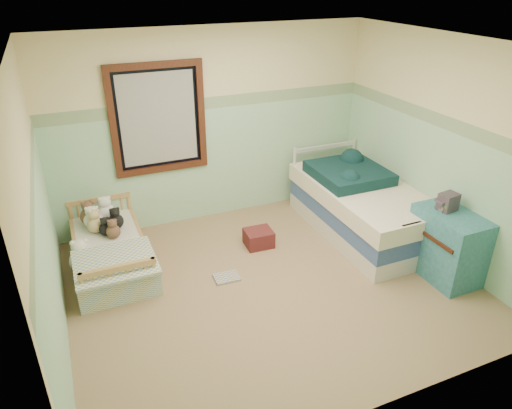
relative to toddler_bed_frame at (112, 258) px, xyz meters
name	(u,v)px	position (x,y,z in m)	size (l,w,h in m)	color
floor	(270,284)	(1.53, -1.05, -0.11)	(4.20, 3.60, 0.02)	#937556
ceiling	(274,44)	(1.53, -1.05, 2.41)	(4.20, 3.60, 0.02)	white
wall_back	(213,127)	(1.53, 0.75, 1.15)	(4.20, 0.04, 2.50)	beige
wall_front	(386,280)	(1.53, -2.85, 1.15)	(4.20, 0.04, 2.50)	beige
wall_left	(39,220)	(-0.57, -1.05, 1.15)	(0.04, 3.60, 2.50)	beige
wall_right	(440,150)	(3.63, -1.05, 1.15)	(0.04, 3.60, 2.50)	beige
wainscot_mint	(215,164)	(1.53, 0.74, 0.65)	(4.20, 0.01, 1.50)	#94C9A6
border_strip	(212,103)	(1.53, 0.74, 1.48)	(4.20, 0.01, 0.15)	#3F753D
window_frame	(158,119)	(0.83, 0.71, 1.35)	(1.16, 0.06, 1.36)	black
window_blinds	(158,119)	(0.83, 0.72, 1.35)	(0.92, 0.01, 1.12)	#B9BAB2
toddler_bed_frame	(112,258)	(0.00, 0.00, 0.00)	(0.77, 1.54, 0.20)	#B47E48
toddler_mattress	(110,246)	(0.00, 0.00, 0.16)	(0.70, 1.47, 0.12)	silver
patchwork_quilt	(115,262)	(0.00, -0.48, 0.23)	(0.83, 0.77, 0.03)	#7495B7
plush_bed_brown	(89,216)	(-0.15, 0.50, 0.32)	(0.21, 0.21, 0.21)	brown
plush_bed_white	(106,213)	(0.05, 0.50, 0.33)	(0.22, 0.22, 0.22)	white
plush_bed_tan	(96,224)	(-0.10, 0.28, 0.32)	(0.20, 0.20, 0.20)	#E0C084
plush_bed_dark	(116,221)	(0.13, 0.28, 0.31)	(0.18, 0.18, 0.18)	black
plush_floor_cream	(83,261)	(-0.32, -0.02, 0.05)	(0.29, 0.29, 0.29)	white
plush_floor_tan	(109,266)	(-0.06, -0.18, 0.01)	(0.22, 0.22, 0.22)	#E0C084
twin_bed_frame	(361,225)	(3.08, -0.49, 0.01)	(1.02, 2.03, 0.22)	silver
twin_boxspring	(362,210)	(3.08, -0.49, 0.23)	(1.02, 2.03, 0.22)	#2F4787
twin_mattress	(364,194)	(3.08, -0.49, 0.45)	(1.06, 2.08, 0.22)	#F3E7CB
teal_blanket	(349,173)	(3.03, -0.19, 0.63)	(0.86, 0.92, 0.14)	#0D3236
dresser	(447,245)	(3.38, -1.65, 0.29)	(0.48, 0.77, 0.77)	#255868
book_stack	(448,202)	(3.38, -1.54, 0.77)	(0.19, 0.15, 0.19)	brown
red_pillow	(259,238)	(1.74, -0.27, 0.00)	(0.33, 0.29, 0.21)	maroon
floor_book	(227,277)	(1.13, -0.77, -0.09)	(0.28, 0.21, 0.03)	#F5CD51
extra_plush_0	(95,220)	(-0.10, 0.39, 0.31)	(0.19, 0.19, 0.19)	white
extra_plush_1	(92,221)	(-0.13, 0.40, 0.31)	(0.19, 0.19, 0.19)	white
extra_plush_2	(113,232)	(0.07, 0.06, 0.30)	(0.16, 0.16, 0.16)	brown
extra_plush_3	(106,229)	(0.00, 0.16, 0.30)	(0.16, 0.16, 0.16)	black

